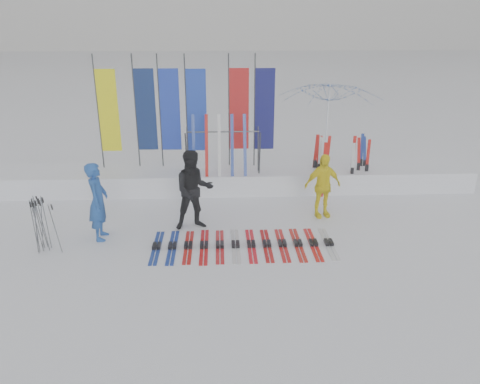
{
  "coord_description": "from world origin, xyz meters",
  "views": [
    {
      "loc": [
        -0.25,
        -8.33,
        4.78
      ],
      "look_at": [
        0.2,
        1.6,
        1.0
      ],
      "focal_mm": 35.0,
      "sensor_mm": 36.0,
      "label": 1
    }
  ],
  "objects_px": {
    "person_yellow": "(322,186)",
    "person_black": "(194,190)",
    "ski_row": "(243,245)",
    "ski_rack": "(223,146)",
    "person_blue": "(98,201)",
    "tent_canopy": "(328,126)"
  },
  "relations": [
    {
      "from": "person_yellow",
      "to": "person_black",
      "type": "bearing_deg",
      "value": 176.87
    },
    {
      "from": "ski_row",
      "to": "ski_rack",
      "type": "xyz_separation_m",
      "value": [
        -0.39,
        3.33,
        1.35
      ]
    },
    {
      "from": "person_blue",
      "to": "ski_row",
      "type": "bearing_deg",
      "value": -102.13
    },
    {
      "from": "person_black",
      "to": "person_yellow",
      "type": "relative_size",
      "value": 1.17
    },
    {
      "from": "person_black",
      "to": "tent_canopy",
      "type": "bearing_deg",
      "value": 33.97
    },
    {
      "from": "person_black",
      "to": "ski_rack",
      "type": "relative_size",
      "value": 0.93
    },
    {
      "from": "ski_row",
      "to": "tent_canopy",
      "type": "bearing_deg",
      "value": 60.8
    },
    {
      "from": "person_yellow",
      "to": "ski_rack",
      "type": "xyz_separation_m",
      "value": [
        -2.44,
        1.76,
        0.57
      ]
    },
    {
      "from": "tent_canopy",
      "to": "person_black",
      "type": "bearing_deg",
      "value": -133.35
    },
    {
      "from": "ski_row",
      "to": "person_black",
      "type": "bearing_deg",
      "value": 137.2
    },
    {
      "from": "person_blue",
      "to": "person_black",
      "type": "relative_size",
      "value": 0.94
    },
    {
      "from": "ski_rack",
      "to": "tent_canopy",
      "type": "bearing_deg",
      "value": 30.8
    },
    {
      "from": "tent_canopy",
      "to": "ski_row",
      "type": "xyz_separation_m",
      "value": [
        -2.98,
        -5.34,
        -1.42
      ]
    },
    {
      "from": "tent_canopy",
      "to": "ski_rack",
      "type": "relative_size",
      "value": 1.58
    },
    {
      "from": "person_black",
      "to": "ski_rack",
      "type": "xyz_separation_m",
      "value": [
        0.71,
        2.31,
        0.43
      ]
    },
    {
      "from": "person_yellow",
      "to": "ski_rack",
      "type": "relative_size",
      "value": 0.8
    },
    {
      "from": "person_black",
      "to": "ski_row",
      "type": "relative_size",
      "value": 0.48
    },
    {
      "from": "person_blue",
      "to": "person_yellow",
      "type": "xyz_separation_m",
      "value": [
        5.25,
        1.01,
        -0.08
      ]
    },
    {
      "from": "person_blue",
      "to": "ski_row",
      "type": "relative_size",
      "value": 0.45
    },
    {
      "from": "person_yellow",
      "to": "tent_canopy",
      "type": "bearing_deg",
      "value": 63.07
    },
    {
      "from": "person_blue",
      "to": "person_black",
      "type": "height_order",
      "value": "person_black"
    },
    {
      "from": "person_yellow",
      "to": "ski_rack",
      "type": "distance_m",
      "value": 3.06
    }
  ]
}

